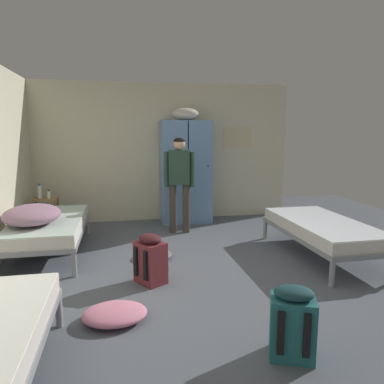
{
  "coord_description": "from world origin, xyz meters",
  "views": [
    {
      "loc": [
        -0.83,
        -3.87,
        1.65
      ],
      "look_at": [
        0.0,
        0.3,
        0.95
      ],
      "focal_mm": 34.26,
      "sensor_mm": 36.0,
      "label": 1
    }
  ],
  "objects_px": {
    "bed_right": "(323,229)",
    "bed_left_rear": "(49,226)",
    "lotion_bottle": "(49,195)",
    "person_traveler": "(179,176)",
    "locker_bank": "(186,170)",
    "clothes_pile_grey": "(154,255)",
    "shelf_unit": "(46,212)",
    "backpack_maroon": "(151,260)",
    "clothes_pile_pink": "(115,314)",
    "water_bottle": "(40,192)",
    "backpack_teal": "(292,323)",
    "bedding_heap": "(32,215)"
  },
  "relations": [
    {
      "from": "bed_right",
      "to": "bed_left_rear",
      "type": "relative_size",
      "value": 1.0
    },
    {
      "from": "lotion_bottle",
      "to": "person_traveler",
      "type": "bearing_deg",
      "value": -10.85
    },
    {
      "from": "locker_bank",
      "to": "clothes_pile_grey",
      "type": "xyz_separation_m",
      "value": [
        -0.77,
        -1.91,
        -0.92
      ]
    },
    {
      "from": "shelf_unit",
      "to": "bed_right",
      "type": "bearing_deg",
      "value": -27.47
    },
    {
      "from": "backpack_maroon",
      "to": "clothes_pile_pink",
      "type": "distance_m",
      "value": 0.9
    },
    {
      "from": "clothes_pile_grey",
      "to": "clothes_pile_pink",
      "type": "distance_m",
      "value": 1.63
    },
    {
      "from": "water_bottle",
      "to": "clothes_pile_grey",
      "type": "xyz_separation_m",
      "value": [
        1.71,
        -1.66,
        -0.63
      ]
    },
    {
      "from": "backpack_maroon",
      "to": "bed_left_rear",
      "type": "bearing_deg",
      "value": 135.66
    },
    {
      "from": "locker_bank",
      "to": "bed_right",
      "type": "relative_size",
      "value": 1.09
    },
    {
      "from": "lotion_bottle",
      "to": "backpack_maroon",
      "type": "height_order",
      "value": "lotion_bottle"
    },
    {
      "from": "lotion_bottle",
      "to": "bed_right",
      "type": "bearing_deg",
      "value": -27.42
    },
    {
      "from": "bed_right",
      "to": "backpack_maroon",
      "type": "distance_m",
      "value": 2.35
    },
    {
      "from": "bed_right",
      "to": "lotion_bottle",
      "type": "relative_size",
      "value": 12.85
    },
    {
      "from": "bed_right",
      "to": "backpack_maroon",
      "type": "bearing_deg",
      "value": -169.74
    },
    {
      "from": "clothes_pile_grey",
      "to": "water_bottle",
      "type": "bearing_deg",
      "value": 135.79
    },
    {
      "from": "locker_bank",
      "to": "water_bottle",
      "type": "distance_m",
      "value": 2.51
    },
    {
      "from": "shelf_unit",
      "to": "backpack_maroon",
      "type": "height_order",
      "value": "shelf_unit"
    },
    {
      "from": "backpack_maroon",
      "to": "clothes_pile_pink",
      "type": "bearing_deg",
      "value": -116.63
    },
    {
      "from": "clothes_pile_pink",
      "to": "bed_right",
      "type": "bearing_deg",
      "value": 23.94
    },
    {
      "from": "locker_bank",
      "to": "water_bottle",
      "type": "height_order",
      "value": "locker_bank"
    },
    {
      "from": "person_traveler",
      "to": "clothes_pile_grey",
      "type": "height_order",
      "value": "person_traveler"
    },
    {
      "from": "person_traveler",
      "to": "water_bottle",
      "type": "xyz_separation_m",
      "value": [
        -2.25,
        0.46,
        -0.26
      ]
    },
    {
      "from": "backpack_teal",
      "to": "clothes_pile_pink",
      "type": "xyz_separation_m",
      "value": [
        -1.29,
        0.78,
        -0.19
      ]
    },
    {
      "from": "locker_bank",
      "to": "lotion_bottle",
      "type": "distance_m",
      "value": 2.38
    },
    {
      "from": "locker_bank",
      "to": "backpack_teal",
      "type": "xyz_separation_m",
      "value": [
        0.02,
        -4.24,
        -0.71
      ]
    },
    {
      "from": "person_traveler",
      "to": "bedding_heap",
      "type": "bearing_deg",
      "value": -154.28
    },
    {
      "from": "lotion_bottle",
      "to": "water_bottle",
      "type": "bearing_deg",
      "value": 158.2
    },
    {
      "from": "bed_left_rear",
      "to": "bedding_heap",
      "type": "relative_size",
      "value": 2.23
    },
    {
      "from": "water_bottle",
      "to": "clothes_pile_pink",
      "type": "bearing_deg",
      "value": -69.32
    },
    {
      "from": "backpack_teal",
      "to": "bed_right",
      "type": "bearing_deg",
      "value": 54.47
    },
    {
      "from": "locker_bank",
      "to": "backpack_maroon",
      "type": "bearing_deg",
      "value": -108.1
    },
    {
      "from": "bedding_heap",
      "to": "clothes_pile_pink",
      "type": "bearing_deg",
      "value": -59.75
    },
    {
      "from": "bedding_heap",
      "to": "water_bottle",
      "type": "xyz_separation_m",
      "value": [
        -0.19,
        1.45,
        0.07
      ]
    },
    {
      "from": "clothes_pile_pink",
      "to": "clothes_pile_grey",
      "type": "bearing_deg",
      "value": 72.35
    },
    {
      "from": "shelf_unit",
      "to": "bedding_heap",
      "type": "height_order",
      "value": "bedding_heap"
    },
    {
      "from": "locker_bank",
      "to": "bed_right",
      "type": "height_order",
      "value": "locker_bank"
    },
    {
      "from": "bedding_heap",
      "to": "clothes_pile_pink",
      "type": "relative_size",
      "value": 1.5
    },
    {
      "from": "water_bottle",
      "to": "clothes_pile_grey",
      "type": "relative_size",
      "value": 0.51
    },
    {
      "from": "water_bottle",
      "to": "clothes_pile_grey",
      "type": "distance_m",
      "value": 2.46
    },
    {
      "from": "water_bottle",
      "to": "backpack_maroon",
      "type": "xyz_separation_m",
      "value": [
        1.61,
        -2.43,
        -0.42
      ]
    },
    {
      "from": "lotion_bottle",
      "to": "backpack_teal",
      "type": "bearing_deg",
      "value": -59.11
    },
    {
      "from": "bed_left_rear",
      "to": "shelf_unit",
      "type": "bearing_deg",
      "value": 102.1
    },
    {
      "from": "person_traveler",
      "to": "backpack_teal",
      "type": "height_order",
      "value": "person_traveler"
    },
    {
      "from": "locker_bank",
      "to": "backpack_teal",
      "type": "height_order",
      "value": "locker_bank"
    },
    {
      "from": "bed_right",
      "to": "clothes_pile_pink",
      "type": "bearing_deg",
      "value": -156.06
    },
    {
      "from": "clothes_pile_pink",
      "to": "backpack_maroon",
      "type": "bearing_deg",
      "value": 63.37
    },
    {
      "from": "bedding_heap",
      "to": "lotion_bottle",
      "type": "bearing_deg",
      "value": 91.52
    },
    {
      "from": "shelf_unit",
      "to": "lotion_bottle",
      "type": "height_order",
      "value": "lotion_bottle"
    },
    {
      "from": "bed_left_rear",
      "to": "backpack_maroon",
      "type": "relative_size",
      "value": 3.45
    },
    {
      "from": "bed_right",
      "to": "bedding_heap",
      "type": "bearing_deg",
      "value": 171.47
    }
  ]
}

